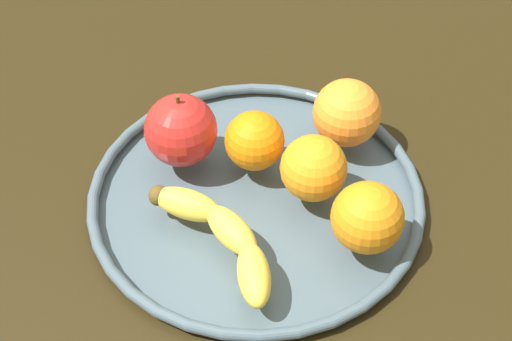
# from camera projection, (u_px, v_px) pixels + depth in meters

# --- Properties ---
(ground_plane) EXTENTS (1.26, 1.26, 0.04)m
(ground_plane) POSITION_uv_depth(u_px,v_px,m) (256.00, 214.00, 0.82)
(ground_plane) COLOR black
(fruit_bowl) EXTENTS (0.35, 0.35, 0.02)m
(fruit_bowl) POSITION_uv_depth(u_px,v_px,m) (256.00, 196.00, 0.80)
(fruit_bowl) COLOR #465860
(fruit_bowl) RESTS_ON ground_plane
(banana) EXTENTS (0.18, 0.10, 0.03)m
(banana) POSITION_uv_depth(u_px,v_px,m) (220.00, 234.00, 0.73)
(banana) COLOR yellow
(banana) RESTS_ON fruit_bowl
(apple) EXTENTS (0.08, 0.08, 0.09)m
(apple) POSITION_uv_depth(u_px,v_px,m) (183.00, 128.00, 0.80)
(apple) COLOR red
(apple) RESTS_ON fruit_bowl
(orange_back_right) EXTENTS (0.06, 0.06, 0.06)m
(orange_back_right) POSITION_uv_depth(u_px,v_px,m) (255.00, 141.00, 0.80)
(orange_back_right) COLOR orange
(orange_back_right) RESTS_ON fruit_bowl
(orange_front_left) EXTENTS (0.07, 0.07, 0.07)m
(orange_front_left) POSITION_uv_depth(u_px,v_px,m) (314.00, 168.00, 0.77)
(orange_front_left) COLOR orange
(orange_front_left) RESTS_ON fruit_bowl
(orange_front_right) EXTENTS (0.07, 0.07, 0.07)m
(orange_front_right) POSITION_uv_depth(u_px,v_px,m) (347.00, 113.00, 0.82)
(orange_front_right) COLOR orange
(orange_front_right) RESTS_ON fruit_bowl
(orange_center) EXTENTS (0.07, 0.07, 0.07)m
(orange_center) POSITION_uv_depth(u_px,v_px,m) (365.00, 221.00, 0.72)
(orange_center) COLOR orange
(orange_center) RESTS_ON fruit_bowl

